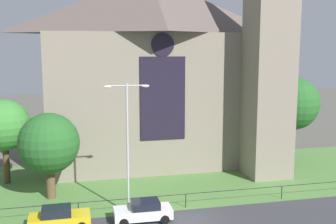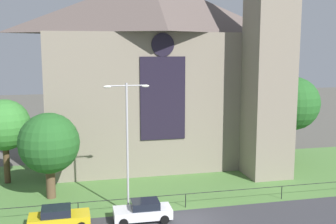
# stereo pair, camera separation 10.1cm
# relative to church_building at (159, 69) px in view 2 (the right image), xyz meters

# --- Properties ---
(ground) EXTENTS (160.00, 160.00, 0.00)m
(ground) POSITION_rel_church_building_xyz_m (-1.04, -6.36, -10.27)
(ground) COLOR #56544C
(grass_verge) EXTENTS (120.00, 20.00, 0.01)m
(grass_verge) POSITION_rel_church_building_xyz_m (-1.04, -8.36, -10.27)
(grass_verge) COLOR #517F3D
(grass_verge) RESTS_ON ground
(church_building) EXTENTS (23.20, 16.20, 26.00)m
(church_building) POSITION_rel_church_building_xyz_m (0.00, 0.00, 0.00)
(church_building) COLOR gray
(church_building) RESTS_ON ground
(iron_railing) EXTENTS (33.33, 0.07, 1.13)m
(iron_railing) POSITION_rel_church_building_xyz_m (-0.77, -13.86, -9.29)
(iron_railing) COLOR black
(iron_railing) RESTS_ON ground
(tree_right_far) EXTENTS (5.80, 5.80, 9.43)m
(tree_right_far) POSITION_rel_church_building_xyz_m (14.15, -3.45, -3.79)
(tree_right_far) COLOR #423021
(tree_right_far) RESTS_ON ground
(tree_left_near) EXTENTS (5.05, 5.05, 7.25)m
(tree_left_near) POSITION_rel_church_building_xyz_m (-11.24, -9.23, -5.59)
(tree_left_near) COLOR brown
(tree_left_near) RESTS_ON ground
(tree_left_far) EXTENTS (4.72, 4.72, 7.87)m
(tree_left_far) POSITION_rel_church_building_xyz_m (-15.40, -4.16, -4.80)
(tree_left_far) COLOR #4C3823
(tree_left_far) RESTS_ON ground
(streetlamp_near) EXTENTS (3.37, 0.26, 9.98)m
(streetlamp_near) POSITION_rel_church_building_xyz_m (-5.34, -13.96, -4.09)
(streetlamp_near) COLOR #B2B2B7
(streetlamp_near) RESTS_ON ground
(parked_car_yellow) EXTENTS (4.21, 2.05, 1.51)m
(parked_car_yellow) POSITION_rel_church_building_xyz_m (-10.45, -15.52, -9.53)
(parked_car_yellow) COLOR gold
(parked_car_yellow) RESTS_ON ground
(parked_car_white) EXTENTS (4.24, 2.10, 1.51)m
(parked_car_white) POSITION_rel_church_building_xyz_m (-4.47, -15.62, -9.53)
(parked_car_white) COLOR silver
(parked_car_white) RESTS_ON ground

